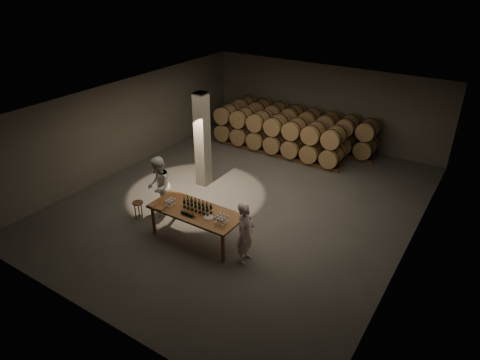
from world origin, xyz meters
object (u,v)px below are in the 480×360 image
Objects in this scene: notebook_near at (160,208)px; person_woman at (159,186)px; plate at (208,217)px; tasting_table at (196,214)px; bottle_cluster at (198,206)px; stool at (138,205)px; person_man at (245,233)px.

person_woman is (-0.86, 0.90, 0.00)m from notebook_near.
plate is 2.30m from person_woman.
person_woman is at bearing 165.29° from tasting_table.
plate is at bearing -16.96° from bottle_cluster.
person_man reaches higher than stool.
tasting_table is 0.99m from notebook_near.
bottle_cluster reaches higher than plate.
person_man reaches higher than notebook_near.
person_woman is at bearing 166.17° from plate.
notebook_near is at bearing -153.12° from tasting_table.
person_man is at bearing 46.15° from person_woman.
person_man is at bearing -3.24° from tasting_table.
person_man is at bearing 0.16° from stool.
bottle_cluster reaches higher than stool.
person_woman reaches higher than bottle_cluster.
notebook_near reaches higher than plate.
person_man is 0.92× the size of person_woman.
stool is at bearing -68.42° from person_woman.
notebook_near is 0.16× the size of person_man.
tasting_table is 3.03× the size of bottle_cluster.
plate is at bearing -10.76° from tasting_table.
stool is 0.29× the size of person_woman.
plate is at bearing 7.89° from notebook_near.
person_man is (1.61, -0.14, -0.17)m from bottle_cluster.
tasting_table is 10.09× the size of plate.
person_man is (1.14, 0.00, -0.07)m from plate.
person_man is (1.64, -0.09, 0.04)m from tasting_table.
stool is 0.83m from person_woman.
stool is at bearing 158.17° from notebook_near.
stool is at bearing -177.18° from tasting_table.
stool is (-2.14, -0.15, -0.58)m from bottle_cluster.
person_woman reaches higher than person_man.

